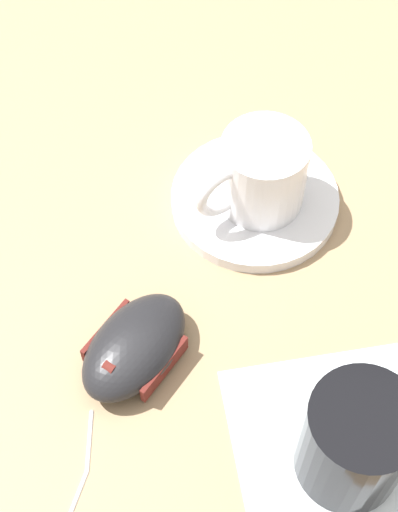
{
  "coord_description": "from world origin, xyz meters",
  "views": [
    {
      "loc": [
        0.02,
        -0.32,
        0.56
      ],
      "look_at": [
        -0.07,
        0.01,
        0.03
      ],
      "focal_mm": 55.0,
      "sensor_mm": 36.0,
      "label": 1
    }
  ],
  "objects_px": {
    "saucer": "(255,199)",
    "computer_mouse": "(134,347)",
    "drinking_glass": "(355,441)",
    "coffee_cup": "(261,174)"
  },
  "relations": [
    {
      "from": "computer_mouse",
      "to": "drinking_glass",
      "type": "height_order",
      "value": "drinking_glass"
    },
    {
      "from": "coffee_cup",
      "to": "drinking_glass",
      "type": "distance_m",
      "value": 0.24
    },
    {
      "from": "saucer",
      "to": "computer_mouse",
      "type": "height_order",
      "value": "computer_mouse"
    },
    {
      "from": "saucer",
      "to": "drinking_glass",
      "type": "relative_size",
      "value": 1.7
    },
    {
      "from": "saucer",
      "to": "computer_mouse",
      "type": "bearing_deg",
      "value": -107.64
    },
    {
      "from": "computer_mouse",
      "to": "drinking_glass",
      "type": "xyz_separation_m",
      "value": [
        0.17,
        -0.04,
        0.03
      ]
    },
    {
      "from": "coffee_cup",
      "to": "drinking_glass",
      "type": "height_order",
      "value": "drinking_glass"
    },
    {
      "from": "computer_mouse",
      "to": "drinking_glass",
      "type": "bearing_deg",
      "value": -13.18
    },
    {
      "from": "computer_mouse",
      "to": "saucer",
      "type": "bearing_deg",
      "value": 72.36
    },
    {
      "from": "saucer",
      "to": "computer_mouse",
      "type": "distance_m",
      "value": 0.18
    }
  ]
}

